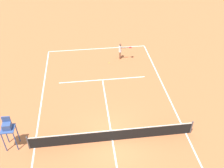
# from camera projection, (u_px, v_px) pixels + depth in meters

# --- Properties ---
(ground_plane) EXTENTS (60.00, 60.00, 0.00)m
(ground_plane) POSITION_uv_depth(u_px,v_px,m) (112.00, 140.00, 16.75)
(ground_plane) COLOR #C66B3D
(court_lines) EXTENTS (10.12, 25.07, 0.01)m
(court_lines) POSITION_uv_depth(u_px,v_px,m) (112.00, 140.00, 16.75)
(court_lines) COLOR white
(court_lines) RESTS_ON ground
(tennis_net) EXTENTS (10.72, 0.10, 1.07)m
(tennis_net) POSITION_uv_depth(u_px,v_px,m) (112.00, 135.00, 16.46)
(tennis_net) COLOR #4C4C51
(tennis_net) RESTS_ON ground
(player_serving) EXTENTS (1.24, 0.61, 1.63)m
(player_serving) POSITION_uv_depth(u_px,v_px,m) (121.00, 50.00, 24.51)
(player_serving) COLOR brown
(player_serving) RESTS_ON ground
(tennis_ball) EXTENTS (0.07, 0.07, 0.07)m
(tennis_ball) POSITION_uv_depth(u_px,v_px,m) (109.00, 63.00, 24.37)
(tennis_ball) COLOR #CCE033
(tennis_ball) RESTS_ON ground
(umpire_chair) EXTENTS (0.80, 0.80, 2.41)m
(umpire_chair) POSITION_uv_depth(u_px,v_px,m) (8.00, 128.00, 15.44)
(umpire_chair) COLOR #38518C
(umpire_chair) RESTS_ON ground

